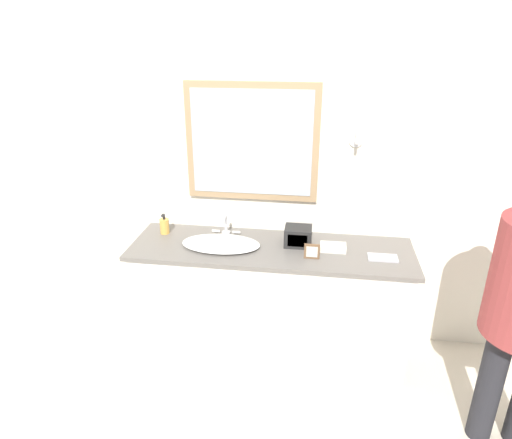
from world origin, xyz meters
The scene contains 9 objects.
ground_plane centered at (0.00, 0.00, 0.00)m, with size 14.00×14.00×0.00m, color beige.
wall_back centered at (0.00, 0.63, 1.28)m, with size 8.00×0.18×2.55m.
vanity_counter centered at (0.00, 0.31, 0.43)m, with size 1.93×0.59×0.86m.
sink_basin centered at (-0.34, 0.28, 0.88)m, with size 0.54×0.36×0.16m.
soap_bottle centered at (-0.79, 0.42, 0.91)m, with size 0.07×0.07×0.15m.
appliance_box centered at (0.18, 0.37, 0.92)m, with size 0.18×0.16×0.13m.
picture_frame centered at (0.28, 0.18, 0.91)m, with size 0.10×0.01×0.10m.
hand_towel_near_sink centered at (0.42, 0.33, 0.88)m, with size 0.17×0.11×0.04m.
metal_tray centered at (0.74, 0.25, 0.86)m, with size 0.19×0.11×0.01m.
Camera 1 is at (0.30, -2.47, 2.24)m, focal length 32.00 mm.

